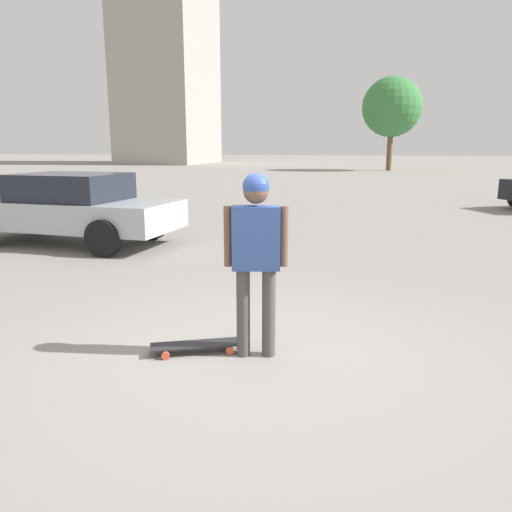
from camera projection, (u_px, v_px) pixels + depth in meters
The scene contains 5 objects.
ground_plane at pixel (256, 355), 4.92m from camera, with size 220.00×220.00×0.00m, color gray.
person at pixel (256, 246), 4.68m from camera, with size 0.59×0.28×1.78m.
skateboard at pixel (197, 345), 4.97m from camera, with size 0.93×0.55×0.09m.
car_parked_near at pixel (69, 207), 10.38m from camera, with size 4.78×2.37×1.47m.
tree_distant at pixel (392, 107), 40.78m from camera, with size 4.84×4.84×7.57m.
Camera 1 is at (-0.92, 4.50, 2.01)m, focal length 35.00 mm.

